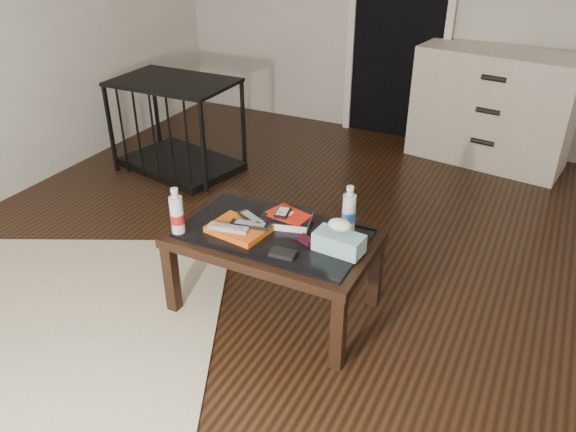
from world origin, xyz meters
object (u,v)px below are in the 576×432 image
at_px(dresser, 492,108).
at_px(water_bottle_left, 176,210).
at_px(tissue_box, 339,243).
at_px(pet_crate, 179,140).
at_px(coffee_table, 274,243).
at_px(textbook, 286,218).
at_px(water_bottle_right, 349,208).

height_order(dresser, water_bottle_left, dresser).
relative_size(water_bottle_left, tissue_box, 1.03).
bearing_deg(water_bottle_left, pet_crate, 126.70).
relative_size(coffee_table, dresser, 0.79).
bearing_deg(textbook, water_bottle_right, -1.69).
bearing_deg(coffee_table, textbook, 84.73).
relative_size(coffee_table, textbook, 4.00).
bearing_deg(tissue_box, water_bottle_right, 103.66).
distance_m(pet_crate, water_bottle_right, 2.14).
height_order(pet_crate, tissue_box, pet_crate).
xyz_separation_m(coffee_table, textbook, (0.01, 0.12, 0.09)).
height_order(coffee_table, textbook, textbook).
distance_m(coffee_table, tissue_box, 0.37).
bearing_deg(coffee_table, water_bottle_left, -154.34).
xyz_separation_m(textbook, water_bottle_left, (-0.44, -0.32, 0.10)).
bearing_deg(water_bottle_right, pet_crate, 149.87).
distance_m(coffee_table, pet_crate, 1.97).
xyz_separation_m(coffee_table, pet_crate, (-1.51, 1.25, -0.17)).
bearing_deg(water_bottle_left, textbook, 36.44).
xyz_separation_m(dresser, water_bottle_right, (-0.34, -2.30, 0.13)).
height_order(coffee_table, pet_crate, pet_crate).
bearing_deg(tissue_box, textbook, 163.52).
bearing_deg(coffee_table, pet_crate, 140.37).
bearing_deg(textbook, coffee_table, -110.13).
distance_m(water_bottle_left, water_bottle_right, 0.84).
distance_m(dresser, textbook, 2.46).
distance_m(water_bottle_left, tissue_box, 0.80).
height_order(textbook, water_bottle_right, water_bottle_right).
height_order(pet_crate, water_bottle_right, pet_crate).
bearing_deg(water_bottle_left, coffee_table, 25.66).
bearing_deg(dresser, coffee_table, -96.28).
xyz_separation_m(dresser, textbook, (-0.65, -2.38, 0.03)).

